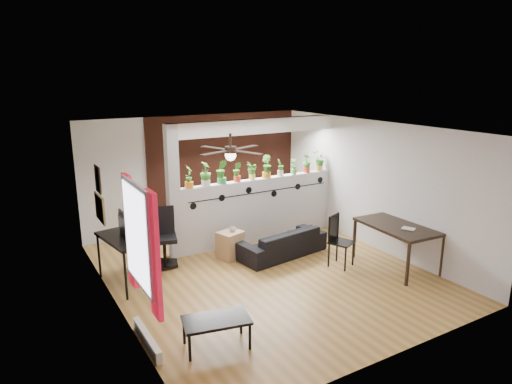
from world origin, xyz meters
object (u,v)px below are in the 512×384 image
object	(u,v)px
potted_plant_5	(267,166)
dining_table	(398,229)
ceiling_fan	(230,152)
potted_plant_1	(206,173)
potted_plant_8	(307,163)
potted_plant_9	(319,161)
office_chair	(164,241)
potted_plant_2	(222,171)
coffee_table	(216,322)
cube_shelf	(230,245)
folding_chair	(337,236)
cup	(232,229)
computer_desk	(125,242)
potted_plant_3	(237,171)
potted_plant_4	(252,170)
potted_plant_7	(294,166)
sofa	(282,243)
potted_plant_6	(280,167)
potted_plant_0	(189,176)

from	to	relation	value
potted_plant_5	dining_table	size ratio (longest dim) A/B	0.32
ceiling_fan	potted_plant_1	world-z (taller)	ceiling_fan
potted_plant_8	ceiling_fan	bearing A→B (deg)	-147.53
potted_plant_8	potted_plant_9	size ratio (longest dim) A/B	0.95
office_chair	potted_plant_8	bearing A→B (deg)	4.58
potted_plant_2	coffee_table	size ratio (longest dim) A/B	0.52
cube_shelf	folding_chair	size ratio (longest dim) A/B	0.55
ceiling_fan	potted_plant_5	xyz separation A→B (m)	(1.78, 1.80, -0.71)
potted_plant_1	cup	bearing A→B (deg)	-66.67
office_chair	dining_table	world-z (taller)	office_chair
potted_plant_8	dining_table	size ratio (longest dim) A/B	0.27
potted_plant_5	computer_desk	size ratio (longest dim) A/B	0.39
potted_plant_8	potted_plant_3	bearing A→B (deg)	-180.00
potted_plant_5	potted_plant_4	bearing A→B (deg)	180.00
potted_plant_3	potted_plant_5	size ratio (longest dim) A/B	0.84
potted_plant_7	dining_table	bearing A→B (deg)	-77.20
sofa	office_chair	xyz separation A→B (m)	(-2.17, 0.71, 0.22)
potted_plant_1	sofa	xyz separation A→B (m)	(1.16, -0.98, -1.35)
potted_plant_6	ceiling_fan	bearing A→B (deg)	-139.76
potted_plant_8	coffee_table	world-z (taller)	potted_plant_8
potted_plant_0	potted_plant_9	size ratio (longest dim) A/B	1.06
potted_plant_0	potted_plant_6	size ratio (longest dim) A/B	1.24
potted_plant_5	potted_plant_8	distance (m)	1.05
ceiling_fan	office_chair	bearing A→B (deg)	112.58
potted_plant_5	office_chair	bearing A→B (deg)	-173.43
ceiling_fan	potted_plant_2	bearing A→B (deg)	68.14
cube_shelf	coffee_table	world-z (taller)	cube_shelf
ceiling_fan	potted_plant_3	distance (m)	2.23
potted_plant_0	potted_plant_6	xyz separation A→B (m)	(2.11, 0.00, -0.05)
ceiling_fan	cup	bearing A→B (deg)	62.08
potted_plant_0	computer_desk	bearing A→B (deg)	-154.02
potted_plant_7	potted_plant_8	world-z (taller)	potted_plant_8
computer_desk	dining_table	world-z (taller)	computer_desk
potted_plant_9	office_chair	bearing A→B (deg)	-175.84
potted_plant_3	dining_table	bearing A→B (deg)	-51.88
office_chair	potted_plant_6	bearing A→B (deg)	5.74
potted_plant_6	computer_desk	world-z (taller)	potted_plant_6
cube_shelf	cup	size ratio (longest dim) A/B	4.38
potted_plant_8	potted_plant_9	world-z (taller)	potted_plant_9
cup	dining_table	xyz separation A→B (m)	(2.42, -1.91, 0.14)
potted_plant_1	potted_plant_4	size ratio (longest dim) A/B	1.24
sofa	potted_plant_3	bearing A→B (deg)	-72.46
potted_plant_4	potted_plant_9	bearing A→B (deg)	0.00
folding_chair	coffee_table	xyz separation A→B (m)	(-3.09, -1.26, -0.22)
sofa	cup	xyz separation A→B (m)	(-0.90, 0.38, 0.33)
potted_plant_7	folding_chair	world-z (taller)	potted_plant_7
potted_plant_0	coffee_table	xyz separation A→B (m)	(-0.97, -3.18, -1.23)
potted_plant_3	folding_chair	size ratio (longest dim) A/B	0.41
potted_plant_2	potted_plant_8	size ratio (longest dim) A/B	1.18
folding_chair	office_chair	bearing A→B (deg)	149.31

